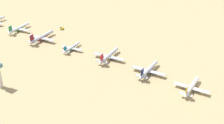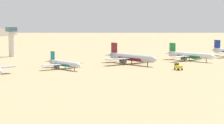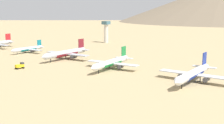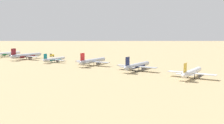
% 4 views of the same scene
% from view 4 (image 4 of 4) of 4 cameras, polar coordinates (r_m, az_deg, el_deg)
% --- Properties ---
extents(ground_plane, '(1800.00, 1800.00, 0.00)m').
position_cam_4_polar(ground_plane, '(271.65, -12.51, -0.01)').
color(ground_plane, tan).
extents(parked_jet_0, '(40.17, 32.55, 11.61)m').
position_cam_4_polar(parked_jet_0, '(179.15, 17.67, -2.21)').
color(parked_jet_0, white).
rests_on(parked_jet_0, ground).
extents(parked_jet_1, '(43.35, 35.11, 12.54)m').
position_cam_4_polar(parked_jet_1, '(204.36, 5.73, -0.82)').
color(parked_jet_1, '#B2B7C1').
rests_on(parked_jet_1, ground).
extents(parked_jet_2, '(44.47, 36.14, 12.82)m').
position_cam_4_polar(parked_jet_2, '(237.26, -4.39, 0.25)').
color(parked_jet_2, '#B2B7C1').
rests_on(parked_jet_2, ground).
extents(parked_jet_3, '(34.28, 27.84, 9.89)m').
position_cam_4_polar(parked_jet_3, '(268.97, -12.96, 0.62)').
color(parked_jet_3, silver).
rests_on(parked_jet_3, ground).
extents(parked_jet_4, '(47.30, 38.40, 13.64)m').
position_cam_4_polar(parked_jet_4, '(308.33, -18.87, 1.40)').
color(parked_jet_4, '#B2B7C1').
rests_on(parked_jet_4, ground).
extents(parked_jet_5, '(42.88, 34.93, 12.36)m').
position_cam_4_polar(parked_jet_5, '(351.98, -22.58, 1.77)').
color(parked_jet_5, silver).
rests_on(parked_jet_5, ground).
extents(service_truck, '(5.51, 3.46, 3.90)m').
position_cam_4_polar(service_truck, '(336.58, -13.51, 1.55)').
color(service_truck, yellow).
rests_on(service_truck, ground).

